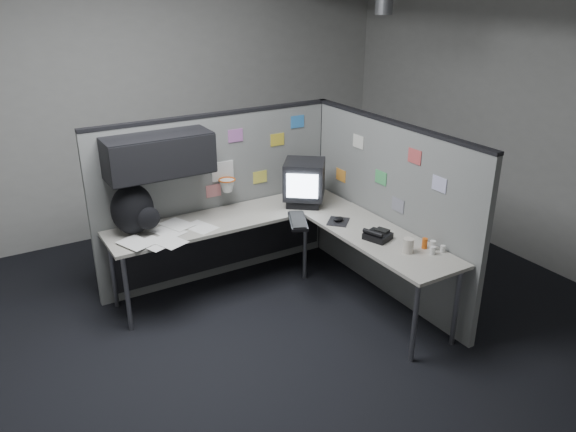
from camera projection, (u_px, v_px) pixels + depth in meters
room at (362, 73)px, 4.17m from camera, size 5.62×5.62×3.22m
partition_back at (204, 184)px, 5.19m from camera, size 2.44×0.42×1.63m
partition_right at (388, 209)px, 5.09m from camera, size 0.07×2.23×1.63m
desk at (270, 233)px, 5.10m from camera, size 2.31×2.11×0.73m
monitor at (304, 182)px, 5.38m from camera, size 0.52×0.52×0.43m
keyboard at (298, 221)px, 5.02m from camera, size 0.31×0.44×0.04m
mouse at (338, 220)px, 5.04m from camera, size 0.28×0.28×0.05m
phone at (377, 235)px, 4.69m from camera, size 0.24×0.25×0.09m
bottles at (432, 246)px, 4.49m from camera, size 0.15×0.17×0.09m
cup at (408, 246)px, 4.45m from camera, size 0.09×0.09×0.12m
papers at (168, 235)px, 4.76m from camera, size 0.88×0.64×0.02m
backpack at (134, 210)px, 4.73m from camera, size 0.43×0.39×0.44m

